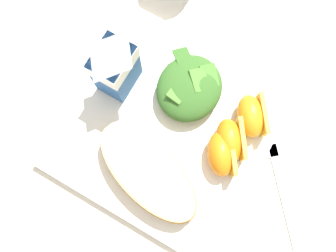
% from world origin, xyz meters
% --- Properties ---
extents(ground, '(3.00, 3.00, 0.00)m').
position_xyz_m(ground, '(0.00, 0.00, 0.00)').
color(ground, beige).
extents(white_plate, '(0.28, 0.28, 0.02)m').
position_xyz_m(white_plate, '(0.00, 0.00, 0.01)').
color(white_plate, white).
rests_on(white_plate, ground).
extents(cheesy_pizza_bread, '(0.12, 0.19, 0.04)m').
position_xyz_m(cheesy_pizza_bread, '(-0.07, -0.01, 0.03)').
color(cheesy_pizza_bread, '#B77F42').
rests_on(cheesy_pizza_bread, white_plate).
extents(green_salad_pile, '(0.10, 0.09, 0.04)m').
position_xyz_m(green_salad_pile, '(0.06, -0.00, 0.04)').
color(green_salad_pile, '#336023').
rests_on(green_salad_pile, white_plate).
extents(milk_carton, '(0.06, 0.04, 0.11)m').
position_xyz_m(milk_carton, '(0.03, 0.10, 0.08)').
color(milk_carton, '#23569E').
rests_on(milk_carton, white_plate).
extents(orange_wedge_front, '(0.07, 0.06, 0.04)m').
position_xyz_m(orange_wedge_front, '(-0.00, -0.08, 0.04)').
color(orange_wedge_front, orange).
rests_on(orange_wedge_front, white_plate).
extents(orange_wedge_middle, '(0.07, 0.06, 0.04)m').
position_xyz_m(orange_wedge_middle, '(0.02, -0.08, 0.04)').
color(orange_wedge_middle, orange).
rests_on(orange_wedge_middle, white_plate).
extents(orange_wedge_rear, '(0.07, 0.06, 0.04)m').
position_xyz_m(orange_wedge_rear, '(0.07, -0.09, 0.04)').
color(orange_wedge_rear, orange).
rests_on(orange_wedge_rear, white_plate).
extents(metal_fork, '(0.15, 0.14, 0.01)m').
position_xyz_m(metal_fork, '(0.01, -0.18, 0.00)').
color(metal_fork, silver).
rests_on(metal_fork, ground).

